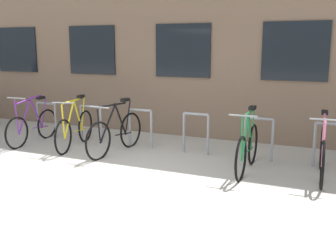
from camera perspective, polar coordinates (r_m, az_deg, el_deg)
The scene contains 8 objects.
ground_plane at distance 6.30m, azimuth -8.49°, elevation -8.79°, with size 42.00×42.00×0.00m, color #B2ADA0.
storefront_building at distance 12.17m, azimuth 8.25°, elevation 12.09°, with size 28.00×7.05×4.85m.
bike_rack at distance 7.72m, azimuth -0.12°, elevation -1.34°, with size 6.54×0.05×0.80m.
bicycle_black at distance 7.64m, azimuth -7.69°, elevation -2.23°, with size 0.44×1.79×1.05m.
bicycle_pink at distance 6.66m, azimuth 21.67°, elevation -4.79°, with size 0.44×1.75×1.04m.
bicycle_purple at distance 8.84m, azimuth -19.20°, elevation -1.12°, with size 0.44×1.66×1.06m.
bicycle_green at distance 6.59m, azimuth 11.56°, elevation -4.41°, with size 0.44×1.70×1.08m.
bicycle_yellow at distance 8.21m, azimuth -13.47°, elevation -1.59°, with size 0.51×1.73×1.06m.
Camera 1 is at (3.15, -5.05, 2.07)m, focal length 41.60 mm.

